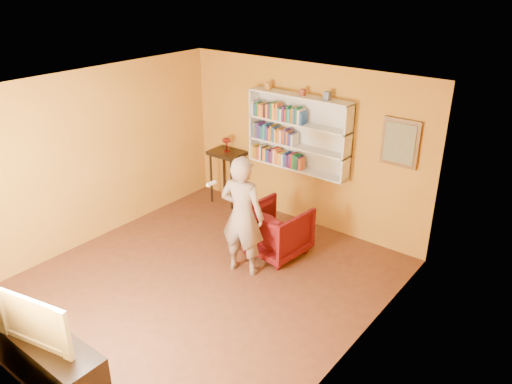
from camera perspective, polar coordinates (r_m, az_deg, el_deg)
room_shell at (r=6.58m, az=-6.70°, el=-3.09°), size 5.30×5.80×2.88m
bookshelf at (r=8.11m, az=5.09°, el=6.79°), size 1.80×0.29×1.23m
books_row_lower at (r=8.36m, az=2.53°, el=4.04°), size 1.00×0.19×0.27m
books_row_middle at (r=8.29m, az=2.05°, el=6.68°), size 0.84×0.19×0.27m
books_row_upper at (r=8.13m, az=2.63°, el=9.08°), size 0.99×0.19×0.27m
ornament_left at (r=8.22m, az=1.41°, el=12.01°), size 0.08×0.08×0.11m
ornament_centre at (r=7.85m, az=5.38°, el=11.26°), size 0.07×0.07×0.10m
ornament_right at (r=7.63m, az=8.15°, el=10.84°), size 0.09×0.09×0.12m
framed_painting at (r=7.39m, az=16.15°, el=5.41°), size 0.55×0.05×0.70m
console_table at (r=9.06m, az=-3.32°, el=3.64°), size 0.61×0.47×1.00m
ruby_lustre at (r=8.94m, az=-3.38°, el=5.77°), size 0.16×0.16×0.25m
armchair at (r=7.57m, az=2.38°, el=-4.36°), size 0.92×0.94×0.79m
person at (r=6.91m, az=-1.57°, el=-2.76°), size 0.72×0.56×1.76m
game_remote at (r=6.51m, az=-5.13°, el=0.96°), size 0.04×0.15×0.04m
tv_cabinet at (r=5.94m, az=-22.60°, el=-17.20°), size 1.51×0.45×0.54m
television at (r=5.61m, az=-23.53°, el=-12.89°), size 1.01×0.34×0.58m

